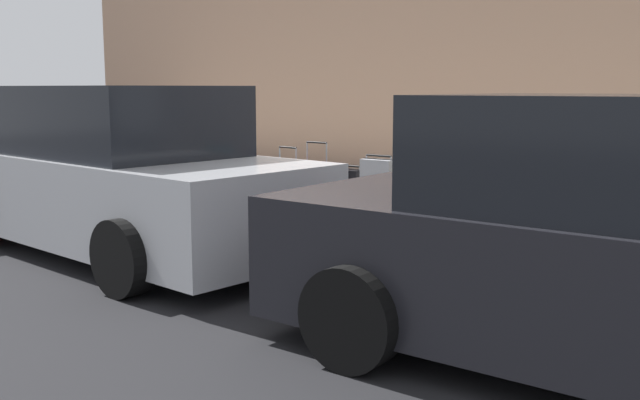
# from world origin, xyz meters

# --- Properties ---
(ground_plane) EXTENTS (40.00, 40.00, 0.00)m
(ground_plane) POSITION_xyz_m (0.00, 0.00, 0.00)
(ground_plane) COLOR black
(sidewalk_curb) EXTENTS (18.00, 5.00, 0.14)m
(sidewalk_curb) POSITION_xyz_m (0.00, -2.50, 0.07)
(sidewalk_curb) COLOR #9E9B93
(sidewalk_curb) RESTS_ON ground_plane
(suitcase_maroon_0) EXTENTS (0.44, 0.29, 0.90)m
(suitcase_maroon_0) POSITION_xyz_m (-3.39, -0.66, 0.43)
(suitcase_maroon_0) COLOR maroon
(suitcase_maroon_0) RESTS_ON sidewalk_curb
(suitcase_teal_1) EXTENTS (0.38, 0.21, 1.04)m
(suitcase_teal_1) POSITION_xyz_m (-2.90, -0.55, 0.51)
(suitcase_teal_1) COLOR #0F606B
(suitcase_teal_1) RESTS_ON sidewalk_curb
(suitcase_red_2) EXTENTS (0.41, 0.27, 0.92)m
(suitcase_red_2) POSITION_xyz_m (-2.41, -0.56, 0.46)
(suitcase_red_2) COLOR red
(suitcase_red_2) RESTS_ON sidewalk_curb
(suitcase_navy_3) EXTENTS (0.43, 0.21, 0.96)m
(suitcase_navy_3) POSITION_xyz_m (-1.91, -0.57, 0.52)
(suitcase_navy_3) COLOR navy
(suitcase_navy_3) RESTS_ON sidewalk_curb
(suitcase_olive_4) EXTENTS (0.49, 0.22, 0.63)m
(suitcase_olive_4) POSITION_xyz_m (-1.36, -0.60, 0.43)
(suitcase_olive_4) COLOR #59601E
(suitcase_olive_4) RESTS_ON sidewalk_curb
(suitcase_silver_5) EXTENTS (0.39, 0.21, 0.81)m
(suitcase_silver_5) POSITION_xyz_m (-0.83, -0.58, 0.52)
(suitcase_silver_5) COLOR #9EA0A8
(suitcase_silver_5) RESTS_ON sidewalk_curb
(suitcase_black_6) EXTENTS (0.44, 0.24, 0.66)m
(suitcase_black_6) POSITION_xyz_m (-0.33, -0.65, 0.44)
(suitcase_black_6) COLOR black
(suitcase_black_6) RESTS_ON sidewalk_curb
(suitcase_maroon_7) EXTENTS (0.36, 0.20, 0.90)m
(suitcase_maroon_7) POSITION_xyz_m (0.16, -0.69, 0.45)
(suitcase_maroon_7) COLOR maroon
(suitcase_maroon_7) RESTS_ON sidewalk_curb
(suitcase_teal_8) EXTENTS (0.39, 0.26, 0.82)m
(suitcase_teal_8) POSITION_xyz_m (0.62, -0.68, 0.42)
(suitcase_teal_8) COLOR #0F606B
(suitcase_teal_8) RESTS_ON sidewalk_curb
(suitcase_red_9) EXTENTS (0.43, 0.25, 0.65)m
(suitcase_red_9) POSITION_xyz_m (1.11, -0.66, 0.44)
(suitcase_red_9) COLOR red
(suitcase_red_9) RESTS_ON sidewalk_curb
(suitcase_navy_10) EXTENTS (0.41, 0.26, 0.95)m
(suitcase_navy_10) POSITION_xyz_m (1.62, -0.64, 0.51)
(suitcase_navy_10) COLOR navy
(suitcase_navy_10) RESTS_ON sidewalk_curb
(fire_hydrant) EXTENTS (0.39, 0.21, 0.75)m
(fire_hydrant) POSITION_xyz_m (2.28, -0.62, 0.53)
(fire_hydrant) COLOR #D89E0C
(fire_hydrant) RESTS_ON sidewalk_curb
(bollard_post) EXTENTS (0.13, 0.13, 0.69)m
(bollard_post) POSITION_xyz_m (2.90, -0.47, 0.49)
(bollard_post) COLOR brown
(bollard_post) RESTS_ON sidewalk_curb
(parked_car_charcoal_0) EXTENTS (4.44, 2.18, 1.63)m
(parked_car_charcoal_0) POSITION_xyz_m (-4.26, 1.67, 0.76)
(parked_car_charcoal_0) COLOR black
(parked_car_charcoal_0) RESTS_ON ground_plane
(parked_car_silver_1) EXTENTS (4.68, 2.09, 1.68)m
(parked_car_silver_1) POSITION_xyz_m (0.78, 1.67, 0.78)
(parked_car_silver_1) COLOR #B2B5BA
(parked_car_silver_1) RESTS_ON ground_plane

